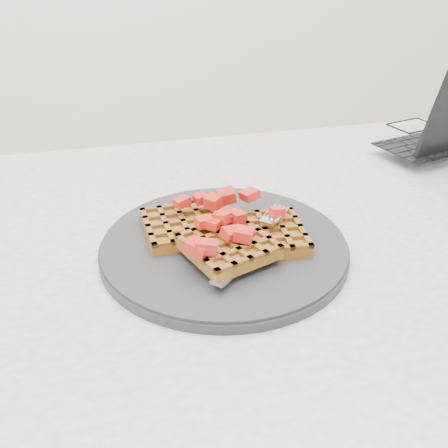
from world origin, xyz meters
TOP-DOWN VIEW (x-y plane):
  - table at (0.00, 0.00)m, footprint 1.20×0.80m
  - plate at (-0.10, -0.01)m, footprint 0.31×0.31m
  - waffles at (-0.10, -0.02)m, footprint 0.20×0.18m
  - strawberry_pile at (-0.10, -0.01)m, footprint 0.15×0.15m
  - fork at (-0.06, -0.05)m, footprint 0.14×0.15m
  - laptop at (0.39, 0.24)m, footprint 0.32×0.27m

SIDE VIEW (x-z plane):
  - table at x=0.00m, z-range 0.26..1.01m
  - plate at x=-0.10m, z-range 0.75..0.77m
  - fork at x=-0.06m, z-range 0.77..0.78m
  - waffles at x=-0.10m, z-range 0.76..0.79m
  - laptop at x=0.39m, z-range 0.69..0.88m
  - strawberry_pile at x=-0.10m, z-range 0.79..0.82m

